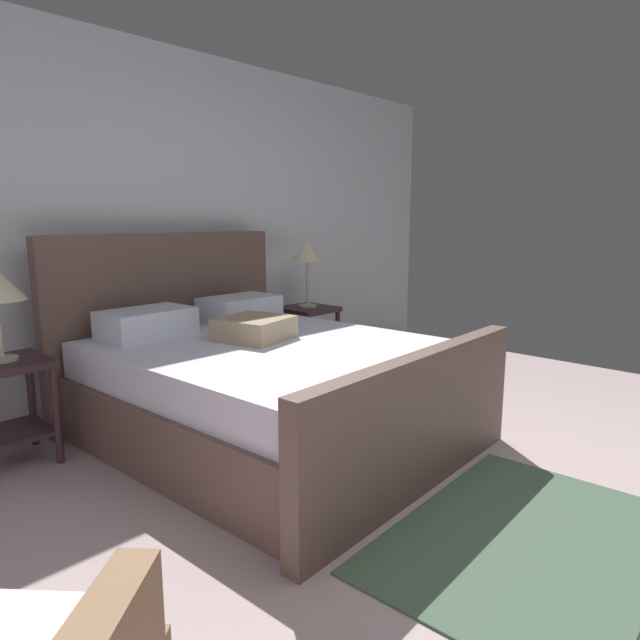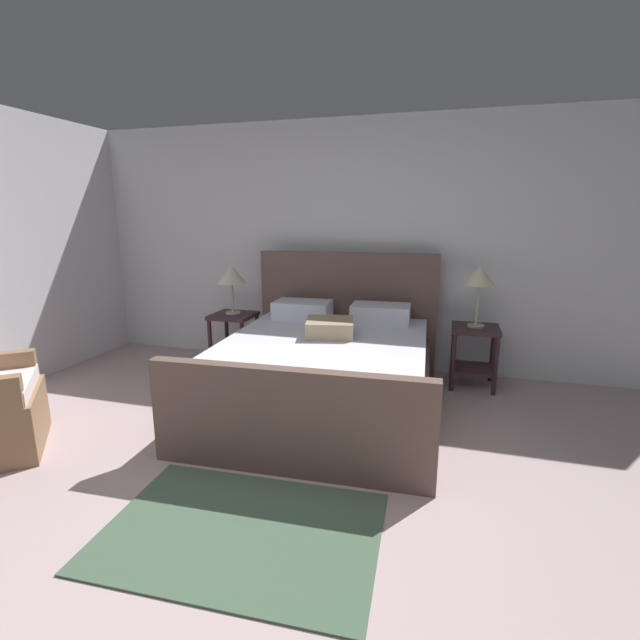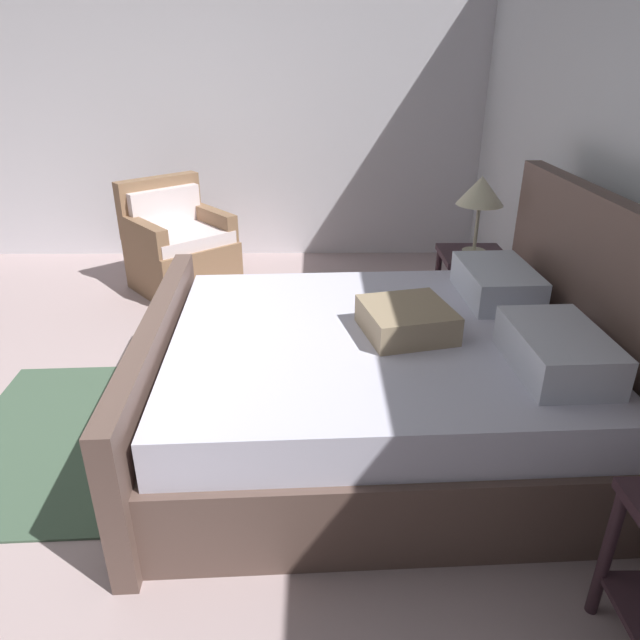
# 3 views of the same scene
# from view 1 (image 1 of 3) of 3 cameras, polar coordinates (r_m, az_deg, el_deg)

# --- Properties ---
(ground_plane) EXTENTS (6.27, 6.11, 0.02)m
(ground_plane) POSITION_cam_1_polar(r_m,az_deg,el_deg) (2.77, 24.48, -20.47)
(ground_plane) COLOR #B39A9B
(wall_back) EXTENTS (6.39, 0.12, 2.62)m
(wall_back) POSITION_cam_1_polar(r_m,az_deg,el_deg) (4.45, -15.67, 9.27)
(wall_back) COLOR silver
(wall_back) RESTS_ON ground
(bed) EXTENTS (1.97, 2.30, 1.27)m
(bed) POSITION_cam_1_polar(r_m,az_deg,el_deg) (3.51, -5.84, -6.48)
(bed) COLOR brown
(bed) RESTS_ON ground
(nightstand_right) EXTENTS (0.44, 0.44, 0.60)m
(nightstand_right) POSITION_cam_1_polar(r_m,az_deg,el_deg) (4.94, -1.28, -0.89)
(nightstand_right) COLOR #37222A
(nightstand_right) RESTS_ON ground
(table_lamp_right) EXTENTS (0.29, 0.29, 0.59)m
(table_lamp_right) POSITION_cam_1_polar(r_m,az_deg,el_deg) (4.85, -1.31, 6.92)
(table_lamp_right) COLOR #B7B293
(table_lamp_right) RESTS_ON nightstand_right
(nightstand_left) EXTENTS (0.44, 0.44, 0.60)m
(nightstand_left) POSITION_cam_1_polar(r_m,az_deg,el_deg) (3.56, -29.68, -6.76)
(nightstand_left) COLOR #37222A
(nightstand_left) RESTS_ON ground
(area_rug) EXTENTS (1.50, 1.05, 0.01)m
(area_rug) POSITION_cam_1_polar(r_m,az_deg,el_deg) (2.71, 20.52, -20.48)
(area_rug) COLOR #445C47
(area_rug) RESTS_ON ground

